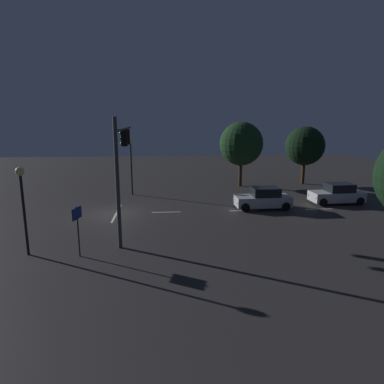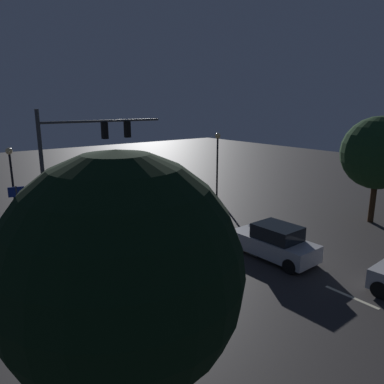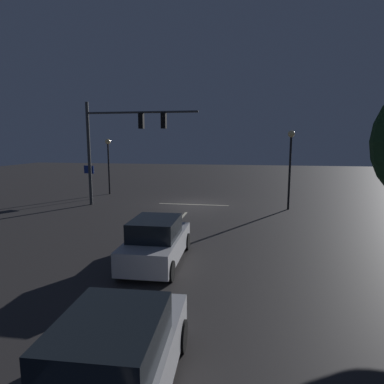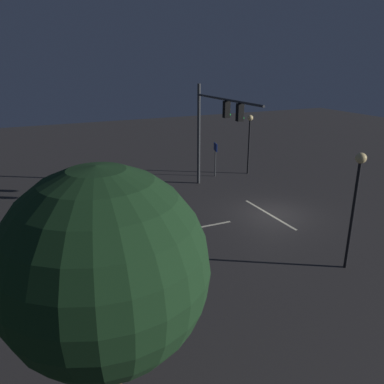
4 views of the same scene
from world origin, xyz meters
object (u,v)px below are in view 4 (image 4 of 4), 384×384
(traffic_signal_assembly, at_px, (215,121))
(car_approaching, at_px, (69,242))
(street_lamp_left_kerb, at_px, (356,190))
(route_sign, at_px, (215,152))
(tree_left_near, at_px, (105,269))
(street_lamp_right_kerb, at_px, (249,133))

(traffic_signal_assembly, bearing_deg, car_approaching, 117.43)
(street_lamp_left_kerb, distance_m, route_sign, 14.82)
(street_lamp_left_kerb, distance_m, tree_left_near, 11.51)
(street_lamp_right_kerb, distance_m, tree_left_near, 23.22)
(car_approaching, relative_size, street_lamp_left_kerb, 0.86)
(street_lamp_left_kerb, height_order, route_sign, street_lamp_left_kerb)
(car_approaching, bearing_deg, traffic_signal_assembly, -62.57)
(traffic_signal_assembly, relative_size, car_approaching, 1.77)
(street_lamp_left_kerb, height_order, tree_left_near, tree_left_near)
(route_sign, bearing_deg, street_lamp_right_kerb, -98.40)
(street_lamp_right_kerb, relative_size, tree_left_near, 0.69)
(car_approaching, height_order, street_lamp_right_kerb, street_lamp_right_kerb)
(car_approaching, bearing_deg, tree_left_near, 179.06)
(route_sign, xyz_separation_m, tree_left_near, (-18.07, 12.29, 2.50))
(street_lamp_right_kerb, distance_m, route_sign, 3.08)
(car_approaching, distance_m, street_lamp_right_kerb, 17.24)
(car_approaching, xyz_separation_m, tree_left_near, (-9.30, 0.15, 3.63))
(car_approaching, relative_size, tree_left_near, 0.66)
(street_lamp_left_kerb, bearing_deg, route_sign, -5.16)
(traffic_signal_assembly, relative_size, street_lamp_right_kerb, 1.68)
(car_approaching, relative_size, route_sign, 1.66)
(route_sign, relative_size, tree_left_near, 0.40)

